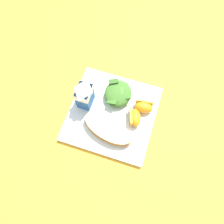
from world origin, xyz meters
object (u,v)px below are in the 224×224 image
(milk_carton, at_px, (84,94))
(orange_wedge_front, at_px, (135,117))
(white_plate, at_px, (112,114))
(orange_wedge_middle, at_px, (144,107))
(cheesy_pizza_bread, at_px, (108,129))
(green_salad_pile, at_px, (118,94))

(milk_carton, bearing_deg, orange_wedge_front, -92.48)
(white_plate, xyz_separation_m, orange_wedge_middle, (0.04, -0.09, 0.03))
(white_plate, relative_size, cheesy_pizza_bread, 1.52)
(white_plate, relative_size, orange_wedge_middle, 4.40)
(milk_carton, relative_size, orange_wedge_front, 1.60)
(white_plate, xyz_separation_m, green_salad_pile, (0.07, -0.00, 0.03))
(cheesy_pizza_bread, bearing_deg, orange_wedge_front, -46.82)
(white_plate, xyz_separation_m, orange_wedge_front, (0.00, -0.08, 0.03))
(milk_carton, bearing_deg, orange_wedge_middle, -80.01)
(milk_carton, height_order, orange_wedge_front, milk_carton)
(milk_carton, height_order, orange_wedge_middle, milk_carton)
(white_plate, height_order, orange_wedge_middle, orange_wedge_middle)
(cheesy_pizza_bread, distance_m, green_salad_pile, 0.13)
(green_salad_pile, relative_size, milk_carton, 0.91)
(white_plate, relative_size, orange_wedge_front, 4.08)
(cheesy_pizza_bread, relative_size, orange_wedge_front, 2.68)
(white_plate, height_order, orange_wedge_front, orange_wedge_front)
(white_plate, distance_m, orange_wedge_front, 0.08)
(milk_carton, xyz_separation_m, orange_wedge_middle, (0.03, -0.19, -0.04))
(cheesy_pizza_bread, height_order, orange_wedge_front, orange_wedge_front)
(green_salad_pile, xyz_separation_m, orange_wedge_front, (-0.06, -0.07, -0.00))
(green_salad_pile, relative_size, orange_wedge_middle, 1.57)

